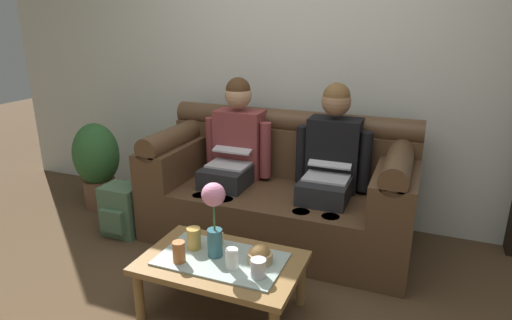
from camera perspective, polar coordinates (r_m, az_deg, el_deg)
The scene contains 14 objects.
back_wall_patterned at distance 3.63m, azimuth 6.23°, elevation 14.90°, with size 6.00×0.12×2.90m, color silver.
couch at distance 3.37m, azimuth 3.12°, elevation -4.13°, with size 1.99×0.88×0.96m.
person_left at distance 3.40m, azimuth -2.91°, elevation 1.18°, with size 0.56×0.67×1.22m.
person_right at distance 3.17m, azimuth 9.74°, elevation -0.33°, with size 0.56×0.67×1.22m.
coffee_table at distance 2.55m, azimuth -4.57°, elevation -13.75°, with size 0.91×0.58×0.36m.
flower_vase at distance 2.42m, azimuth -5.55°, elevation -6.77°, with size 0.13×0.13×0.44m.
snack_bowl at distance 2.46m, azimuth 0.53°, elevation -12.44°, with size 0.14×0.14×0.12m.
cup_near_left at distance 2.49m, azimuth -10.10°, elevation -11.81°, with size 0.07×0.07×0.12m, color #B26633.
cup_near_right at distance 2.64m, azimuth -5.05°, elevation -10.32°, with size 0.07×0.07×0.08m, color #DBB77A.
cup_far_center at distance 2.41m, azimuth -3.19°, elevation -12.82°, with size 0.07×0.07×0.11m, color white.
cup_far_left at distance 2.61m, azimuth -8.18°, elevation -10.16°, with size 0.08×0.08×0.13m, color gold.
cup_far_right at distance 2.34m, azimuth 0.31°, elevation -14.01°, with size 0.08×0.08×0.10m, color silver.
backpack_left at distance 3.62m, azimuth -17.20°, elevation -6.37°, with size 0.29×0.27×0.40m.
potted_plant at distance 4.12m, azimuth -20.20°, elevation -0.20°, with size 0.40×0.40×0.78m.
Camera 1 is at (0.98, -1.79, 1.65)m, focal length 30.40 mm.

